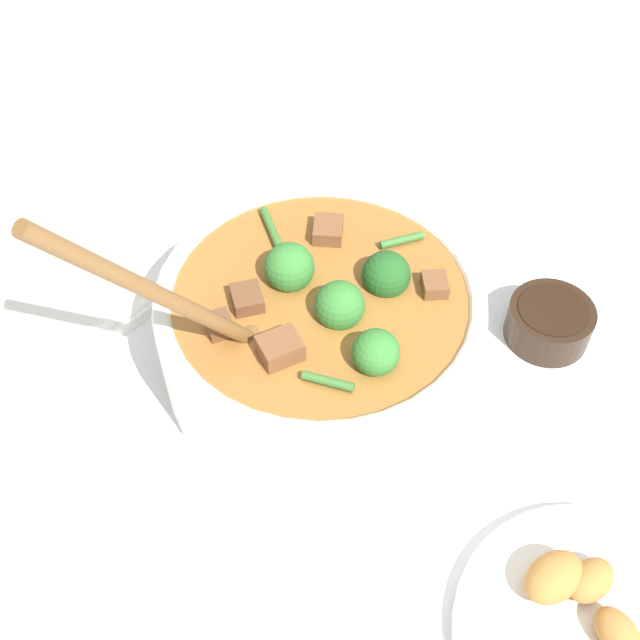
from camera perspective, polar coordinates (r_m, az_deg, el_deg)
ground_plane at (r=0.72m, az=0.00°, el=-3.44°), size 4.00×4.00×0.00m
stew_bowl at (r=0.68m, az=-0.00°, el=-0.37°), size 0.30×0.27×0.29m
condiment_bowl at (r=0.76m, az=16.02°, el=-0.06°), size 0.08×0.08×0.04m
empty_plate at (r=0.84m, az=-17.35°, el=4.23°), size 0.23×0.23×0.02m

